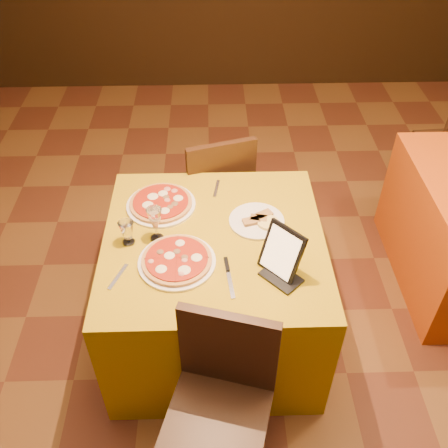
{
  "coord_description": "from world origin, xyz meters",
  "views": [
    {
      "loc": [
        -0.34,
        -1.48,
        2.45
      ],
      "look_at": [
        -0.29,
        0.3,
        0.86
      ],
      "focal_mm": 40.0,
      "sensor_mm": 36.0,
      "label": 1
    }
  ],
  "objects_px": {
    "wine_glass": "(155,224)",
    "tablet": "(282,252)",
    "chair_main_far": "(213,188)",
    "water_glass": "(127,233)",
    "pizza_near": "(177,261)",
    "pizza_far": "(161,204)",
    "main_table": "(215,288)",
    "chair_main_near": "(217,419)"
  },
  "relations": [
    {
      "from": "chair_main_far",
      "to": "wine_glass",
      "type": "bearing_deg",
      "value": 53.78
    },
    {
      "from": "chair_main_far",
      "to": "tablet",
      "type": "height_order",
      "value": "tablet"
    },
    {
      "from": "chair_main_near",
      "to": "wine_glass",
      "type": "distance_m",
      "value": 0.93
    },
    {
      "from": "wine_glass",
      "to": "tablet",
      "type": "height_order",
      "value": "tablet"
    },
    {
      "from": "chair_main_far",
      "to": "chair_main_near",
      "type": "bearing_deg",
      "value": 73.59
    },
    {
      "from": "pizza_far",
      "to": "water_glass",
      "type": "height_order",
      "value": "water_glass"
    },
    {
      "from": "wine_glass",
      "to": "chair_main_far",
      "type": "bearing_deg",
      "value": 70.19
    },
    {
      "from": "water_glass",
      "to": "tablet",
      "type": "height_order",
      "value": "tablet"
    },
    {
      "from": "main_table",
      "to": "pizza_far",
      "type": "relative_size",
      "value": 2.99
    },
    {
      "from": "wine_glass",
      "to": "tablet",
      "type": "xyz_separation_m",
      "value": [
        0.58,
        -0.23,
        0.03
      ]
    },
    {
      "from": "pizza_far",
      "to": "wine_glass",
      "type": "height_order",
      "value": "wine_glass"
    },
    {
      "from": "chair_main_near",
      "to": "tablet",
      "type": "bearing_deg",
      "value": 77.31
    },
    {
      "from": "chair_main_near",
      "to": "water_glass",
      "type": "bearing_deg",
      "value": 134.22
    },
    {
      "from": "chair_main_near",
      "to": "chair_main_far",
      "type": "height_order",
      "value": "same"
    },
    {
      "from": "chair_main_near",
      "to": "water_glass",
      "type": "relative_size",
      "value": 7.0
    },
    {
      "from": "main_table",
      "to": "tablet",
      "type": "distance_m",
      "value": 0.62
    },
    {
      "from": "pizza_near",
      "to": "tablet",
      "type": "distance_m",
      "value": 0.49
    },
    {
      "from": "water_glass",
      "to": "tablet",
      "type": "bearing_deg",
      "value": -15.91
    },
    {
      "from": "chair_main_near",
      "to": "wine_glass",
      "type": "bearing_deg",
      "value": 125.18
    },
    {
      "from": "wine_glass",
      "to": "pizza_far",
      "type": "bearing_deg",
      "value": 89.1
    },
    {
      "from": "wine_glass",
      "to": "main_table",
      "type": "bearing_deg",
      "value": -1.23
    },
    {
      "from": "water_glass",
      "to": "pizza_near",
      "type": "bearing_deg",
      "value": -31.23
    },
    {
      "from": "main_table",
      "to": "water_glass",
      "type": "distance_m",
      "value": 0.61
    },
    {
      "from": "chair_main_far",
      "to": "pizza_far",
      "type": "xyz_separation_m",
      "value": [
        -0.28,
        -0.53,
        0.31
      ]
    },
    {
      "from": "wine_glass",
      "to": "chair_main_near",
      "type": "bearing_deg",
      "value": -70.46
    },
    {
      "from": "main_table",
      "to": "wine_glass",
      "type": "distance_m",
      "value": 0.55
    },
    {
      "from": "pizza_near",
      "to": "wine_glass",
      "type": "xyz_separation_m",
      "value": [
        -0.11,
        0.17,
        0.08
      ]
    },
    {
      "from": "wine_glass",
      "to": "tablet",
      "type": "distance_m",
      "value": 0.63
    },
    {
      "from": "main_table",
      "to": "chair_main_far",
      "type": "bearing_deg",
      "value": 90.0
    },
    {
      "from": "pizza_near",
      "to": "wine_glass",
      "type": "bearing_deg",
      "value": 121.55
    },
    {
      "from": "wine_glass",
      "to": "water_glass",
      "type": "height_order",
      "value": "wine_glass"
    },
    {
      "from": "chair_main_far",
      "to": "water_glass",
      "type": "distance_m",
      "value": 0.98
    },
    {
      "from": "chair_main_far",
      "to": "wine_glass",
      "type": "xyz_separation_m",
      "value": [
        -0.28,
        -0.78,
        0.39
      ]
    },
    {
      "from": "pizza_far",
      "to": "water_glass",
      "type": "relative_size",
      "value": 2.83
    },
    {
      "from": "wine_glass",
      "to": "pizza_near",
      "type": "bearing_deg",
      "value": -58.45
    },
    {
      "from": "main_table",
      "to": "pizza_near",
      "type": "distance_m",
      "value": 0.46
    },
    {
      "from": "chair_main_near",
      "to": "water_glass",
      "type": "distance_m",
      "value": 0.94
    },
    {
      "from": "chair_main_far",
      "to": "wine_glass",
      "type": "distance_m",
      "value": 0.92
    },
    {
      "from": "pizza_near",
      "to": "water_glass",
      "type": "height_order",
      "value": "water_glass"
    },
    {
      "from": "main_table",
      "to": "pizza_near",
      "type": "relative_size",
      "value": 3.0
    },
    {
      "from": "chair_main_near",
      "to": "main_table",
      "type": "bearing_deg",
      "value": 105.64
    },
    {
      "from": "pizza_near",
      "to": "wine_glass",
      "type": "height_order",
      "value": "wine_glass"
    }
  ]
}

